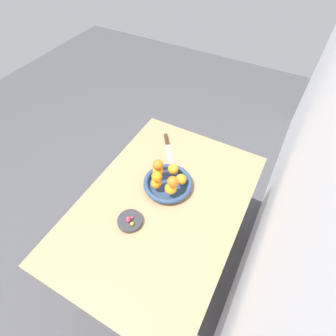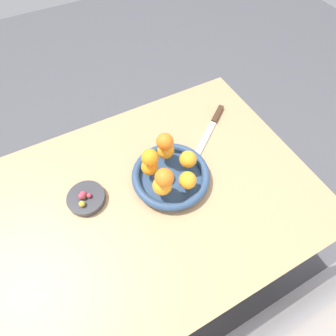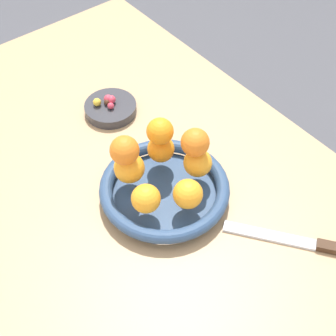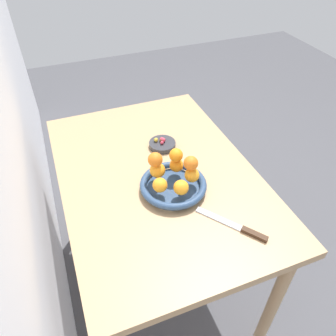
# 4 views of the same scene
# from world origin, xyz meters

# --- Properties ---
(ground_plane) EXTENTS (6.00, 6.00, 0.00)m
(ground_plane) POSITION_xyz_m (0.00, 0.00, 0.00)
(ground_plane) COLOR #4C4C51
(dining_table) EXTENTS (1.10, 0.76, 0.74)m
(dining_table) POSITION_xyz_m (0.00, 0.00, 0.65)
(dining_table) COLOR tan
(dining_table) RESTS_ON ground_plane
(fruit_bowl) EXTENTS (0.25, 0.25, 0.04)m
(fruit_bowl) POSITION_xyz_m (-0.11, -0.02, 0.76)
(fruit_bowl) COLOR navy
(fruit_bowl) RESTS_ON dining_table
(candy_dish) EXTENTS (0.12, 0.12, 0.02)m
(candy_dish) POSITION_xyz_m (0.16, -0.08, 0.75)
(candy_dish) COLOR #333338
(candy_dish) RESTS_ON dining_table
(orange_0) EXTENTS (0.06, 0.06, 0.06)m
(orange_0) POSITION_xyz_m (-0.13, -0.09, 0.81)
(orange_0) COLOR orange
(orange_0) RESTS_ON fruit_bowl
(orange_1) EXTENTS (0.05, 0.05, 0.05)m
(orange_1) POSITION_xyz_m (-0.06, -0.06, 0.81)
(orange_1) COLOR orange
(orange_1) RESTS_ON fruit_bowl
(orange_2) EXTENTS (0.06, 0.06, 0.06)m
(orange_2) POSITION_xyz_m (-0.06, 0.02, 0.81)
(orange_2) COLOR orange
(orange_2) RESTS_ON fruit_bowl
(orange_3) EXTENTS (0.05, 0.05, 0.05)m
(orange_3) POSITION_xyz_m (-0.14, 0.04, 0.81)
(orange_3) COLOR orange
(orange_3) RESTS_ON fruit_bowl
(orange_4) EXTENTS (0.06, 0.06, 0.06)m
(orange_4) POSITION_xyz_m (-0.18, -0.03, 0.81)
(orange_4) COLOR orange
(orange_4) RESTS_ON fruit_bowl
(orange_5) EXTENTS (0.05, 0.05, 0.05)m
(orange_5) POSITION_xyz_m (-0.12, -0.09, 0.86)
(orange_5) COLOR orange
(orange_5) RESTS_ON orange_0
(orange_6) EXTENTS (0.05, 0.05, 0.05)m
(orange_6) POSITION_xyz_m (-0.06, 0.03, 0.87)
(orange_6) COLOR orange
(orange_6) RESTS_ON orange_2
(orange_7) EXTENTS (0.05, 0.05, 0.05)m
(orange_7) POSITION_xyz_m (-0.06, -0.06, 0.86)
(orange_7) COLOR orange
(orange_7) RESTS_ON orange_1
(candy_ball_0) EXTENTS (0.02, 0.02, 0.02)m
(candy_ball_0) POSITION_xyz_m (0.16, -0.09, 0.77)
(candy_ball_0) COLOR #4C9947
(candy_ball_0) RESTS_ON candy_dish
(candy_ball_1) EXTENTS (0.02, 0.02, 0.02)m
(candy_ball_1) POSITION_xyz_m (0.17, -0.08, 0.77)
(candy_ball_1) COLOR #C6384C
(candy_ball_1) RESTS_ON candy_dish
(candy_ball_2) EXTENTS (0.02, 0.02, 0.02)m
(candy_ball_2) POSITION_xyz_m (0.14, -0.08, 0.77)
(candy_ball_2) COLOR #C6384C
(candy_ball_2) RESTS_ON candy_dish
(candy_ball_3) EXTENTS (0.01, 0.01, 0.01)m
(candy_ball_3) POSITION_xyz_m (0.16, -0.08, 0.77)
(candy_ball_3) COLOR #472819
(candy_ball_3) RESTS_ON candy_dish
(candy_ball_4) EXTENTS (0.02, 0.02, 0.02)m
(candy_ball_4) POSITION_xyz_m (0.17, -0.06, 0.77)
(candy_ball_4) COLOR gold
(candy_ball_4) RESTS_ON candy_dish
(candy_ball_5) EXTENTS (0.02, 0.02, 0.02)m
(candy_ball_5) POSITION_xyz_m (0.16, -0.08, 0.77)
(candy_ball_5) COLOR #C6384C
(candy_ball_5) RESTS_ON candy_dish
(candy_ball_6) EXTENTS (0.02, 0.02, 0.02)m
(candy_ball_6) POSITION_xyz_m (0.16, -0.09, 0.77)
(candy_ball_6) COLOR #C6384C
(candy_ball_6) RESTS_ON candy_dish
(knife) EXTENTS (0.22, 0.17, 0.01)m
(knife) POSITION_xyz_m (-0.36, -0.16, 0.75)
(knife) COLOR #3F2819
(knife) RESTS_ON dining_table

